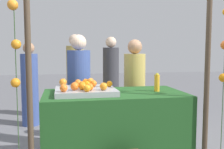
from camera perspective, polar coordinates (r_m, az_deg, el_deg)
stall_counter at (r=3.20m, az=0.51°, el=-11.97°), size 1.65×0.88×0.91m
orange_tray at (r=3.05m, az=-5.83°, el=-3.55°), size 0.68×0.63×0.06m
orange_0 at (r=3.01m, az=-6.51°, el=-2.29°), size 0.08×0.08×0.08m
orange_1 at (r=3.15m, az=-4.06°, el=-1.98°), size 0.08×0.08×0.08m
orange_2 at (r=2.90m, az=-8.17°, el=-2.54°), size 0.09×0.09×0.09m
orange_3 at (r=2.86m, az=-4.84°, el=-2.73°), size 0.08×0.08×0.08m
orange_4 at (r=3.12m, az=-5.47°, el=-2.11°), size 0.07×0.07×0.07m
orange_5 at (r=2.91m, az=-6.45°, el=-2.56°), size 0.09×0.09×0.09m
orange_6 at (r=2.88m, az=-1.86°, el=-2.61°), size 0.09×0.09×0.09m
orange_7 at (r=3.22m, az=-7.45°, el=-1.80°), size 0.08×0.08×0.08m
orange_8 at (r=2.81m, az=-10.50°, el=-2.92°), size 0.08×0.08×0.08m
orange_9 at (r=2.79m, az=-5.46°, el=-3.00°), size 0.08×0.08×0.08m
orange_10 at (r=3.28m, az=-10.65°, el=-1.66°), size 0.09×0.09×0.09m
orange_11 at (r=3.23m, az=-5.72°, el=-1.71°), size 0.09×0.09×0.09m
orange_12 at (r=3.13m, az=-0.56°, el=-2.06°), size 0.07×0.07×0.07m
orange_13 at (r=3.30m, az=-4.72°, el=-1.55°), size 0.09×0.09×0.09m
juice_bottle at (r=3.22m, az=9.78°, el=-1.79°), size 0.06×0.06×0.22m
vendor_left at (r=3.76m, az=-7.18°, el=-4.65°), size 0.32×0.32×1.62m
vendor_right at (r=3.90m, az=4.92°, el=-4.69°), size 0.31×0.31×1.56m
crowd_person_0 at (r=5.52m, az=-0.24°, el=-1.07°), size 0.34×0.34×1.68m
crowd_person_1 at (r=5.36m, az=-8.04°, el=-1.13°), size 0.34×0.34×1.71m
crowd_person_2 at (r=5.07m, az=-17.50°, el=-2.64°), size 0.31×0.31×1.54m
canopy_post_left at (r=2.56m, az=-17.62°, el=-2.31°), size 0.06×0.06×2.16m
canopy_post_right at (r=2.95m, az=20.00°, el=-1.36°), size 0.06×0.06×2.16m
garland_strand_left at (r=2.53m, az=-20.47°, el=6.30°), size 0.11×0.10×1.91m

